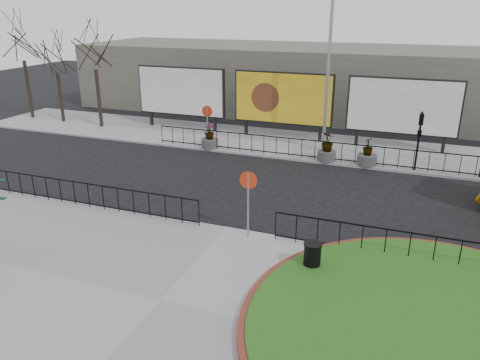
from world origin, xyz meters
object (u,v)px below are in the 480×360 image
at_px(billboard_mid, 283,99).
at_px(litter_bin, 312,257).
at_px(lamp_post, 328,67).
at_px(planter_a, 210,139).
at_px(planter_b, 327,150).
at_px(planter_c, 367,155).

bearing_deg(billboard_mid, litter_bin, -70.85).
distance_m(lamp_post, planter_a, 7.82).
xyz_separation_m(billboard_mid, planter_a, (-3.38, -3.57, -1.99)).
distance_m(billboard_mid, litter_bin, 15.89).
relative_size(billboard_mid, lamp_post, 0.67).
distance_m(litter_bin, planter_a, 14.19).
bearing_deg(planter_b, billboard_mid, 134.42).
distance_m(billboard_mid, planter_b, 5.34).
bearing_deg(planter_c, billboard_mid, 147.54).
bearing_deg(planter_c, litter_bin, -92.24).
xyz_separation_m(planter_a, planter_b, (6.88, 0.00, 0.11)).
bearing_deg(lamp_post, billboard_mid, 146.75).
bearing_deg(planter_c, planter_b, 180.00).
height_order(lamp_post, planter_b, lamp_post).
bearing_deg(lamp_post, planter_a, -165.93).
distance_m(planter_b, planter_c, 2.12).
bearing_deg(lamp_post, litter_bin, -80.49).
xyz_separation_m(lamp_post, planter_a, (-6.39, -1.60, -4.21)).
distance_m(billboard_mid, lamp_post, 4.23).
height_order(litter_bin, planter_b, planter_b).
bearing_deg(planter_b, lamp_post, 107.12).
height_order(litter_bin, planter_a, planter_a).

